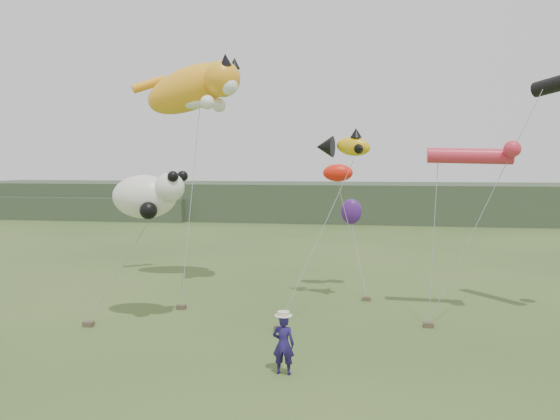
% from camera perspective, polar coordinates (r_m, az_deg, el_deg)
% --- Properties ---
extents(ground, '(120.00, 120.00, 0.00)m').
position_cam_1_polar(ground, '(17.28, 3.26, -16.02)').
color(ground, '#385123').
rests_on(ground, ground).
extents(headland, '(90.00, 13.00, 4.00)m').
position_cam_1_polar(headland, '(61.09, 4.71, 0.86)').
color(headland, '#2D3D28').
rests_on(headland, ground).
extents(festival_attendant, '(0.66, 0.44, 1.78)m').
position_cam_1_polar(festival_attendant, '(16.42, 0.36, -13.86)').
color(festival_attendant, '#201757').
rests_on(festival_attendant, ground).
extents(sandbag_anchors, '(13.11, 5.94, 0.19)m').
position_cam_1_polar(sandbag_anchors, '(22.25, -1.04, -10.95)').
color(sandbag_anchors, brown).
rests_on(sandbag_anchors, ground).
extents(cat_kite, '(6.21, 3.31, 3.55)m').
position_cam_1_polar(cat_kite, '(28.05, -8.67, 12.56)').
color(cat_kite, '#FEA61D').
rests_on(cat_kite, ground).
extents(fish_kite, '(2.53, 1.67, 1.27)m').
position_cam_1_polar(fish_kite, '(23.89, 6.58, 6.66)').
color(fish_kite, '#EDB410').
rests_on(fish_kite, ground).
extents(tube_kites, '(7.37, 3.09, 3.91)m').
position_cam_1_polar(tube_kites, '(23.75, 24.87, 9.03)').
color(tube_kites, black).
rests_on(tube_kites, ground).
extents(panda_kite, '(2.98, 1.93, 1.85)m').
position_cam_1_polar(panda_kite, '(21.62, -13.60, 1.46)').
color(panda_kite, white).
rests_on(panda_kite, ground).
extents(misc_kites, '(1.86, 1.66, 2.97)m').
position_cam_1_polar(misc_kites, '(26.66, 6.74, 1.95)').
color(misc_kites, '#FA1E0E').
rests_on(misc_kites, ground).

